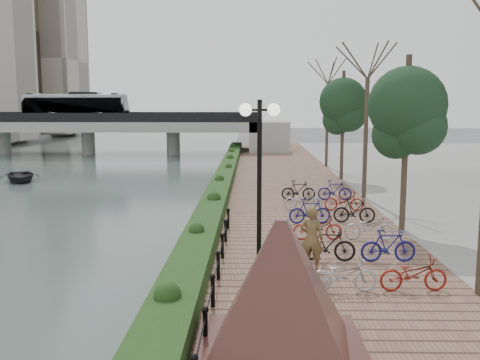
{
  "coord_description": "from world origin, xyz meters",
  "views": [
    {
      "loc": [
        2.31,
        -10.95,
        5.19
      ],
      "look_at": [
        1.79,
        11.66,
        2.0
      ],
      "focal_mm": 40.0,
      "sensor_mm": 36.0,
      "label": 1
    }
  ],
  "objects_px": {
    "lamppost": "(259,154)",
    "boat": "(20,176)",
    "granite_monument": "(281,289)",
    "pedestrian": "(311,239)",
    "motorcycle": "(261,333)"
  },
  "relations": [
    {
      "from": "motorcycle",
      "to": "boat",
      "type": "bearing_deg",
      "value": 99.92
    },
    {
      "from": "granite_monument",
      "to": "pedestrian",
      "type": "bearing_deg",
      "value": 77.78
    },
    {
      "from": "lamppost",
      "to": "pedestrian",
      "type": "relative_size",
      "value": 2.6
    },
    {
      "from": "granite_monument",
      "to": "boat",
      "type": "bearing_deg",
      "value": 121.97
    },
    {
      "from": "granite_monument",
      "to": "lamppost",
      "type": "distance_m",
      "value": 4.44
    },
    {
      "from": "granite_monument",
      "to": "pedestrian",
      "type": "distance_m",
      "value": 5.49
    },
    {
      "from": "motorcycle",
      "to": "lamppost",
      "type": "bearing_deg",
      "value": 68.33
    },
    {
      "from": "boat",
      "to": "lamppost",
      "type": "bearing_deg",
      "value": -79.57
    },
    {
      "from": "granite_monument",
      "to": "motorcycle",
      "type": "xyz_separation_m",
      "value": [
        -0.36,
        0.1,
        -0.91
      ]
    },
    {
      "from": "boat",
      "to": "granite_monument",
      "type": "bearing_deg",
      "value": -83.25
    },
    {
      "from": "granite_monument",
      "to": "motorcycle",
      "type": "distance_m",
      "value": 0.98
    },
    {
      "from": "motorcycle",
      "to": "boat",
      "type": "height_order",
      "value": "motorcycle"
    },
    {
      "from": "lamppost",
      "to": "boat",
      "type": "bearing_deg",
      "value": 125.64
    },
    {
      "from": "lamppost",
      "to": "boat",
      "type": "relative_size",
      "value": 1.29
    },
    {
      "from": "lamppost",
      "to": "pedestrian",
      "type": "xyz_separation_m",
      "value": [
        1.51,
        1.48,
        -2.55
      ]
    }
  ]
}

